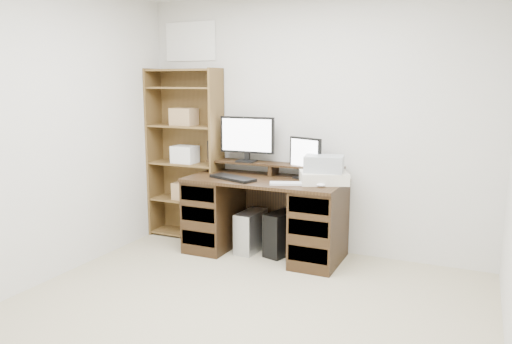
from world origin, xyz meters
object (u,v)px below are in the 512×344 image
Objects in this scene: monitor_wide at (247,137)px; tower_black at (283,233)px; printer at (324,178)px; monitor_small at (305,156)px; bookshelf at (186,152)px; desk at (265,215)px; tower_silver at (251,231)px.

monitor_wide is 1.02m from tower_black.
printer is at bearing 9.71° from tower_black.
bookshelf is at bearing -161.22° from monitor_small.
monitor_small is 0.78m from tower_black.
monitor_wide is 0.64m from monitor_small.
tower_black is (0.44, -0.12, -0.91)m from monitor_wide.
monitor_wide is at bearing -1.83° from bookshelf.
printer is (0.57, 0.02, 0.41)m from desk.
desk is 0.71m from printer.
printer reaches higher than tower_silver.
printer reaches higher than desk.
tower_silver is at bearing 155.40° from printer.
bookshelf reaches higher than printer.
tower_silver is at bearing 172.16° from desk.
desk is at bearing -139.66° from tower_black.
monitor_wide reaches higher than tower_silver.
tower_silver is 0.22× the size of bookshelf.
desk is at bearing -4.69° from tower_silver.
printer is 1.05× the size of tower_silver.
bookshelf reaches higher than tower_black.
monitor_wide is 0.76m from bookshelf.
tower_black is at bearing 148.47° from printer.
bookshelf is (-0.73, 0.02, -0.20)m from monitor_wide.
bookshelf is (-1.35, 0.05, -0.05)m from monitor_small.
tower_silver is (-0.74, 0.00, -0.60)m from printer.
tower_black reaches higher than tower_silver.
printer is 0.95m from tower_silver.
monitor_small is at bearing 18.63° from tower_silver.
monitor_small is 0.31m from printer.
tower_black is at bearing -6.83° from bookshelf.
monitor_wide is at bearing 144.32° from printer.
desk reaches higher than tower_black.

